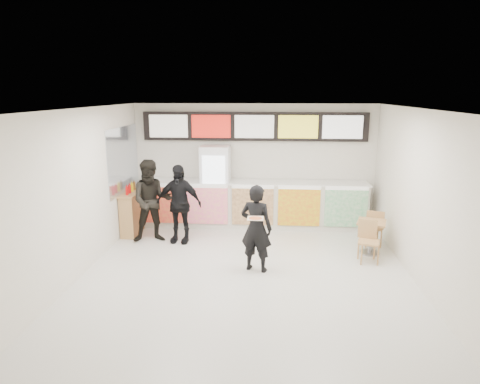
# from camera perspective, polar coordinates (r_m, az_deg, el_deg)

# --- Properties ---
(floor) EXTENTS (7.00, 7.00, 0.00)m
(floor) POSITION_cam_1_polar(r_m,az_deg,el_deg) (7.85, 0.75, -11.44)
(floor) COLOR beige
(floor) RESTS_ON ground
(ceiling) EXTENTS (7.00, 7.00, 0.00)m
(ceiling) POSITION_cam_1_polar(r_m,az_deg,el_deg) (7.14, 0.83, 10.99)
(ceiling) COLOR white
(ceiling) RESTS_ON wall_back
(wall_back) EXTENTS (6.00, 0.00, 6.00)m
(wall_back) POSITION_cam_1_polar(r_m,az_deg,el_deg) (10.78, 1.91, 3.73)
(wall_back) COLOR silver
(wall_back) RESTS_ON floor
(wall_left) EXTENTS (0.00, 7.00, 7.00)m
(wall_left) POSITION_cam_1_polar(r_m,az_deg,el_deg) (8.10, -20.90, -0.34)
(wall_left) COLOR silver
(wall_left) RESTS_ON floor
(wall_right) EXTENTS (0.00, 7.00, 7.00)m
(wall_right) POSITION_cam_1_polar(r_m,az_deg,el_deg) (7.78, 23.42, -1.09)
(wall_right) COLOR silver
(wall_right) RESTS_ON floor
(service_counter) EXTENTS (5.56, 0.77, 1.14)m
(service_counter) POSITION_cam_1_polar(r_m,az_deg,el_deg) (10.58, 1.78, -1.60)
(service_counter) COLOR silver
(service_counter) RESTS_ON floor
(menu_board) EXTENTS (5.50, 0.14, 0.70)m
(menu_board) POSITION_cam_1_polar(r_m,az_deg,el_deg) (10.58, 1.93, 8.73)
(menu_board) COLOR black
(menu_board) RESTS_ON wall_back
(drinks_fridge) EXTENTS (0.70, 0.67, 2.00)m
(drinks_fridge) POSITION_cam_1_polar(r_m,az_deg,el_deg) (10.57, -3.27, 0.77)
(drinks_fridge) COLOR white
(drinks_fridge) RESTS_ON floor
(mirror_panel) EXTENTS (0.01, 2.00, 1.50)m
(mirror_panel) POSITION_cam_1_polar(r_m,az_deg,el_deg) (10.28, -15.27, 4.21)
(mirror_panel) COLOR #B2B7BF
(mirror_panel) RESTS_ON wall_left
(customer_main) EXTENTS (0.69, 0.56, 1.65)m
(customer_main) POSITION_cam_1_polar(r_m,az_deg,el_deg) (7.91, 2.18, -4.85)
(customer_main) COLOR black
(customer_main) RESTS_ON floor
(customer_left) EXTENTS (1.05, 0.91, 1.85)m
(customer_left) POSITION_cam_1_polar(r_m,az_deg,el_deg) (9.63, -11.68, -1.20)
(customer_left) COLOR black
(customer_left) RESTS_ON floor
(customer_mid) EXTENTS (1.07, 0.55, 1.75)m
(customer_mid) POSITION_cam_1_polar(r_m,az_deg,el_deg) (9.49, -8.17, -1.56)
(customer_mid) COLOR black
(customer_mid) RESTS_ON floor
(pizza_slice) EXTENTS (0.36, 0.36, 0.02)m
(pizza_slice) POSITION_cam_1_polar(r_m,az_deg,el_deg) (7.38, 2.07, -3.47)
(pizza_slice) COLOR beige
(pizza_slice) RESTS_ON customer_main
(cafe_table) EXTENTS (0.77, 1.46, 0.82)m
(cafe_table) POSITION_cam_1_polar(r_m,az_deg,el_deg) (9.23, 17.07, -5.02)
(cafe_table) COLOR tan
(cafe_table) RESTS_ON floor
(condiment_ledge) EXTENTS (0.36, 0.89, 1.19)m
(condiment_ledge) POSITION_cam_1_polar(r_m,az_deg,el_deg) (10.35, -14.24, -2.72)
(condiment_ledge) COLOR tan
(condiment_ledge) RESTS_ON floor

